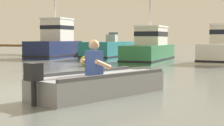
{
  "coord_description": "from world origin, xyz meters",
  "views": [
    {
      "loc": [
        4.68,
        -6.49,
        1.22
      ],
      "look_at": [
        0.63,
        2.19,
        0.55
      ],
      "focal_mm": 56.73,
      "sensor_mm": 36.0,
      "label": 1
    }
  ],
  "objects": [
    {
      "name": "moored_boat_green",
      "position": [
        -1.29,
        10.96,
        0.7
      ],
      "size": [
        1.87,
        4.94,
        4.42
      ],
      "color": "#287042",
      "rests_on": "ground"
    },
    {
      "name": "moored_boat_navy",
      "position": [
        -7.9,
        12.1,
        0.92
      ],
      "size": [
        2.23,
        4.63,
        4.27
      ],
      "color": "#19234C",
      "rests_on": "ground"
    },
    {
      "name": "ground_plane",
      "position": [
        0.0,
        0.0,
        0.0
      ],
      "size": [
        120.0,
        120.0,
        0.0
      ],
      "primitive_type": "plane",
      "color": "slate"
    },
    {
      "name": "moored_boat_teal",
      "position": [
        -4.57,
        12.99,
        0.49
      ],
      "size": [
        2.1,
        5.17,
        1.6
      ],
      "color": "#1E727A",
      "rests_on": "ground"
    },
    {
      "name": "mooring_buoy",
      "position": [
        -2.9,
        7.01,
        0.23
      ],
      "size": [
        0.46,
        0.46,
        0.46
      ],
      "primitive_type": "sphere",
      "color": "yellow",
      "rests_on": "ground"
    },
    {
      "name": "rowboat_with_person",
      "position": [
        1.28,
        0.26,
        0.25
      ],
      "size": [
        2.03,
        3.65,
        1.19
      ],
      "color": "gray",
      "rests_on": "ground"
    },
    {
      "name": "wooden_dock",
      "position": [
        -9.06,
        14.92,
        0.68
      ],
      "size": [
        13.11,
        1.64,
        1.32
      ],
      "color": "brown",
      "rests_on": "ground"
    }
  ]
}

